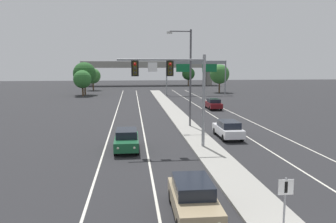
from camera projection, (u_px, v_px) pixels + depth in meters
The scene contains 19 objects.
median_island at pixel (199, 140), 28.24m from camera, with size 2.40×110.00×0.15m, color #9E9B93.
lane_stripe_oncoming_center at pixel (143, 127), 34.62m from camera, with size 0.14×100.00×0.01m, color silver.
lane_stripe_receding_center at pixel (228, 125), 35.66m from camera, with size 0.14×100.00×0.01m, color silver.
edge_stripe_left at pixel (111, 127), 34.26m from camera, with size 0.14×100.00×0.01m, color silver.
edge_stripe_right at pixel (257, 124), 36.02m from camera, with size 0.14×100.00×0.01m, color silver.
overhead_signal_mast at pixel (177, 81), 24.90m from camera, with size 6.77×0.44×7.20m.
median_sign_post at pixel (285, 197), 12.28m from camera, with size 0.60×0.10×2.20m.
street_lamp_median at pixel (188, 72), 33.68m from camera, with size 2.58×0.28×10.00m.
car_oncoming_tan at pixel (193, 198), 14.14m from camera, with size 1.87×4.49×1.58m.
car_oncoming_green at pixel (127, 139), 25.18m from camera, with size 1.83×4.47×1.58m.
car_receding_white at pixel (228, 129), 29.28m from camera, with size 1.83×4.48×1.58m.
car_receding_darkred at pixel (213, 104), 48.32m from camera, with size 1.84×4.48×1.58m.
highway_sign_gantry at pixel (196, 67), 70.17m from camera, with size 13.28×0.42×7.50m.
overpass_bridge at pixel (150, 67), 103.23m from camera, with size 42.40×6.40×7.65m.
tree_far_right_a at pixel (220, 74), 77.15m from camera, with size 4.62×4.62×6.69m.
tree_far_left_b at pixel (93, 76), 83.76m from camera, with size 3.95×3.95×5.72m.
tree_far_left_a at pixel (85, 74), 71.05m from camera, with size 4.95×4.95×7.16m.
tree_far_right_c at pixel (188, 74), 102.09m from camera, with size 4.01×4.01×5.81m.
tree_far_left_c at pixel (82, 79), 67.96m from camera, with size 3.78×3.78×5.47m.
Camera 1 is at (-5.79, -9.12, 6.56)m, focal length 34.70 mm.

